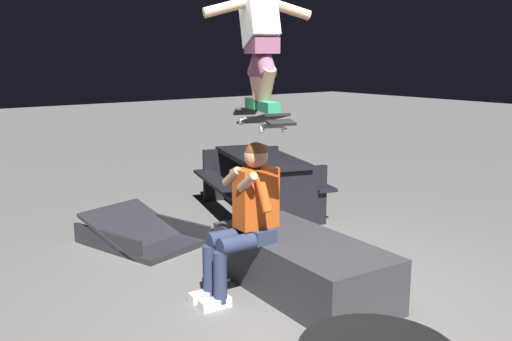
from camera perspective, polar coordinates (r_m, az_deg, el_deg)
The scene contains 7 objects.
ground_plane at distance 4.77m, azimuth 5.59°, elevation -13.27°, with size 40.00×40.00×0.00m, color slate.
ledge_box_main at distance 4.95m, azimuth 4.63°, elevation -9.42°, with size 1.69×0.79×0.46m, color #38383D.
person_sitting_on_ledge at distance 4.71m, azimuth -1.07°, elevation -4.27°, with size 0.59×0.76×1.30m.
skateboard at distance 4.57m, azimuth 0.56°, elevation 5.14°, with size 1.03×0.53×0.16m.
skater_airborne at distance 4.60m, azimuth 0.36°, elevation 13.76°, with size 0.63×0.86×1.12m.
kicker_ramp at distance 6.29m, azimuth -11.28°, elevation -6.56°, with size 1.35×1.12×0.44m.
picnic_table_back at distance 7.30m, azimuth 0.42°, elevation -0.35°, with size 2.02×1.79×0.75m.
Camera 1 is at (-3.17, 2.96, 1.99)m, focal length 40.09 mm.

